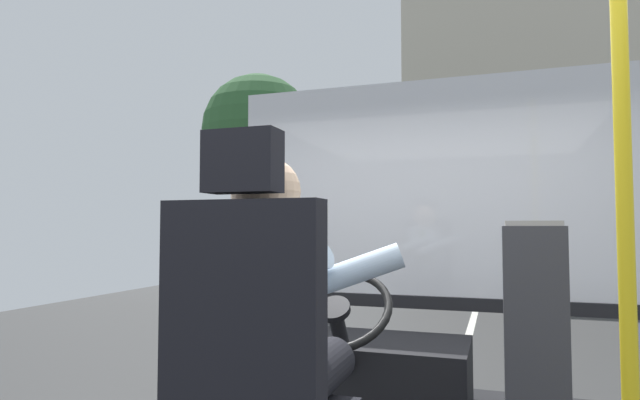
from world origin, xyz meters
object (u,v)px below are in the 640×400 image
driver_seat (256,383)px  handrail_pole (624,190)px  bus_driver (272,318)px  fare_box (536,352)px  steering_console (361,375)px

driver_seat → handrail_pole: 1.18m
driver_seat → handrail_pole: bearing=10.2°
bus_driver → fare_box: size_ratio=0.80×
handrail_pole → driver_seat: bearing=-169.8°
bus_driver → handrail_pole: bearing=3.9°
bus_driver → handrail_pole: size_ratio=0.37×
driver_seat → handrail_pole: handrail_pole is taller
steering_console → fare_box: (0.82, -0.49, 0.28)m
driver_seat → handrail_pole: size_ratio=0.58×
handrail_pole → fare_box: handrail_pole is taller
steering_console → handrail_pole: size_ratio=0.51×
steering_console → bus_driver: bearing=-90.0°
driver_seat → fare_box: bearing=43.1°
handrail_pole → steering_console: bearing=133.6°
steering_console → handrail_pole: (1.02, -1.07, 0.87)m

